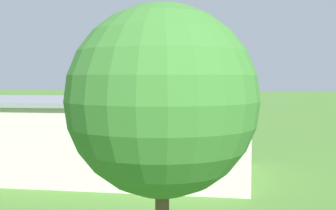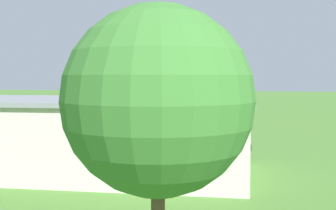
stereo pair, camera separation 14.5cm
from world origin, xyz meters
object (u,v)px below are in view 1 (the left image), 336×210
car_green (14,138)px  person_near_hangar_door (81,137)px  hangar (89,135)px  tree_by_windsock (162,101)px  car_white (241,144)px  person_beside_truck (191,137)px  person_at_fence_line (214,139)px  windsock (82,93)px  biplane (190,84)px  person_by_parked_cars (131,138)px

car_green → person_near_hangar_door: (-7.20, -2.18, 0.05)m
hangar → tree_by_windsock: bearing=116.6°
person_near_hangar_door → car_green: bearing=16.8°
hangar → car_white: bearing=-135.1°
car_white → person_beside_truck: (5.81, -4.02, 0.04)m
person_at_fence_line → car_green: bearing=9.7°
hangar → windsock: hangar is taller
person_beside_truck → person_near_hangar_door: person_beside_truck is taller
person_at_fence_line → tree_by_windsock: size_ratio=0.18×
biplane → person_near_hangar_door: bearing=49.3°
person_beside_truck → tree_by_windsock: bearing=97.4°
car_white → car_green: 25.53m
car_green → tree_by_windsock: size_ratio=0.44×
hangar → person_near_hangar_door: 15.08m
person_beside_truck → person_at_fence_line: size_ratio=1.01×
tree_by_windsock → windsock: size_ratio=1.72×
person_by_parked_cars → windsock: (18.58, -30.16, 4.10)m
person_at_fence_line → person_near_hangar_door: (15.21, 1.64, -0.03)m
person_at_fence_line → tree_by_windsock: bearing=93.3°
car_green → tree_by_windsock: tree_by_windsock is taller
tree_by_windsock → person_at_fence_line: bearing=-86.7°
car_white → person_beside_truck: size_ratio=2.39×
person_by_parked_cars → person_near_hangar_door: person_near_hangar_door is taller
person_beside_truck → person_by_parked_cars: bearing=11.9°
person_at_fence_line → person_near_hangar_door: size_ratio=1.03×
biplane → person_beside_truck: (-1.63, 10.31, -5.97)m
car_green → windsock: (5.64, -33.26, 4.10)m
hangar → biplane: size_ratio=3.28×
biplane → person_by_parked_cars: bearing=66.3°
biplane → hangar: bearing=80.5°
hangar → person_beside_truck: hangar is taller
car_white → windsock: size_ratio=0.76×
person_at_fence_line → person_by_parked_cars: bearing=4.4°
biplane → car_white: bearing=117.4°
person_by_parked_cars → person_at_fence_line: (-9.47, -0.73, 0.08)m
car_white → person_by_parked_cars: bearing=-11.7°
person_at_fence_line → windsock: size_ratio=0.31×
person_at_fence_line → windsock: bearing=-46.4°
person_by_parked_cars → hangar: bearing=93.1°
person_beside_truck → car_white: bearing=145.3°
hangar → car_white: hangar is taller
car_green → person_by_parked_cars: person_by_parked_cars is taller
person_beside_truck → tree_by_windsock: tree_by_windsock is taller
car_white → tree_by_windsock: tree_by_windsock is taller
car_green → tree_by_windsock: (-24.55, 32.85, 6.20)m
windsock → biplane: bearing=142.2°
hangar → biplane: (-4.36, -26.07, 3.86)m
person_beside_truck → person_at_fence_line: (-2.70, 0.69, -0.01)m
person_near_hangar_door → windsock: windsock is taller
biplane → windsock: biplane is taller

